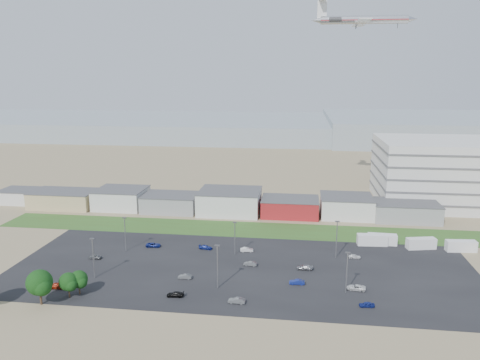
% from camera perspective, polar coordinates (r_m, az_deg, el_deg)
% --- Properties ---
extents(ground, '(700.00, 700.00, 0.00)m').
position_cam_1_polar(ground, '(106.39, -3.96, -14.78)').
color(ground, '#8D7D5A').
rests_on(ground, ground).
extents(parking_lot, '(120.00, 50.00, 0.01)m').
position_cam_1_polar(parking_lot, '(123.51, 0.23, -10.74)').
color(parking_lot, black).
rests_on(parking_lot, ground).
extents(grass_strip, '(160.00, 16.00, 0.02)m').
position_cam_1_polar(grass_strip, '(153.80, -0.10, -5.99)').
color(grass_strip, '#385620').
rests_on(grass_strip, ground).
extents(hills_backdrop, '(700.00, 200.00, 9.00)m').
position_cam_1_polar(hills_backdrop, '(410.52, 10.43, 6.05)').
color(hills_backdrop, gray).
rests_on(hills_backdrop, ground).
extents(building_row, '(170.00, 20.00, 8.00)m').
position_cam_1_polar(building_row, '(173.46, -4.84, -2.52)').
color(building_row, silver).
rests_on(building_row, ground).
extents(box_trailer_a, '(8.83, 3.32, 3.25)m').
position_cam_1_polar(box_trailer_a, '(144.58, 15.81, -7.02)').
color(box_trailer_a, silver).
rests_on(box_trailer_a, ground).
extents(box_trailer_b, '(8.47, 2.99, 3.14)m').
position_cam_1_polar(box_trailer_b, '(146.03, 16.95, -6.92)').
color(box_trailer_b, silver).
rests_on(box_trailer_b, ground).
extents(box_trailer_c, '(8.70, 4.36, 3.13)m').
position_cam_1_polar(box_trailer_c, '(146.20, 21.21, -7.22)').
color(box_trailer_c, silver).
rests_on(box_trailer_c, ground).
extents(box_trailer_d, '(8.53, 3.30, 3.13)m').
position_cam_1_polar(box_trailer_d, '(148.54, 25.34, -7.28)').
color(box_trailer_d, silver).
rests_on(box_trailer_d, ground).
extents(tree_mid, '(6.00, 6.00, 9.00)m').
position_cam_1_polar(tree_mid, '(112.58, -23.24, -11.70)').
color(tree_mid, black).
rests_on(tree_mid, ground).
extents(tree_right, '(4.45, 4.45, 6.68)m').
position_cam_1_polar(tree_right, '(113.98, -20.18, -11.78)').
color(tree_right, black).
rests_on(tree_right, ground).
extents(tree_near, '(4.32, 4.32, 6.48)m').
position_cam_1_polar(tree_near, '(114.81, -19.05, -11.57)').
color(tree_near, black).
rests_on(tree_near, ground).
extents(lightpole_front_l, '(1.21, 0.50, 10.26)m').
position_cam_1_polar(lightpole_front_l, '(121.78, -17.43, -9.09)').
color(lightpole_front_l, slate).
rests_on(lightpole_front_l, ground).
extents(lightpole_front_m, '(1.26, 0.52, 10.71)m').
position_cam_1_polar(lightpole_front_m, '(110.99, -2.76, -10.52)').
color(lightpole_front_m, slate).
rests_on(lightpole_front_m, ground).
extents(lightpole_front_r, '(1.16, 0.49, 9.90)m').
position_cam_1_polar(lightpole_front_r, '(111.51, 12.89, -10.95)').
color(lightpole_front_r, slate).
rests_on(lightpole_front_r, ground).
extents(lightpole_back_l, '(1.17, 0.49, 9.95)m').
position_cam_1_polar(lightpole_back_l, '(137.55, -13.82, -6.44)').
color(lightpole_back_l, slate).
rests_on(lightpole_back_l, ground).
extents(lightpole_back_m, '(1.11, 0.46, 9.46)m').
position_cam_1_polar(lightpole_back_m, '(131.11, -0.63, -7.12)').
color(lightpole_back_m, slate).
rests_on(lightpole_back_m, ground).
extents(lightpole_back_r, '(1.23, 0.51, 10.50)m').
position_cam_1_polar(lightpole_back_r, '(131.34, 11.69, -7.12)').
color(lightpole_back_r, slate).
rests_on(lightpole_back_r, ground).
extents(airliner, '(39.99, 27.45, 11.75)m').
position_cam_1_polar(airliner, '(193.92, 14.86, 18.37)').
color(airliner, silver).
extents(parked_car_0, '(4.56, 2.49, 1.21)m').
position_cam_1_polar(parked_car_0, '(115.14, 13.98, -12.60)').
color(parked_car_0, silver).
rests_on(parked_car_0, ground).
extents(parked_car_1, '(3.73, 1.43, 1.21)m').
position_cam_1_polar(parked_car_1, '(115.45, 6.95, -12.23)').
color(parked_car_1, navy).
rests_on(parked_car_1, ground).
extents(parked_car_2, '(3.38, 1.56, 1.12)m').
position_cam_1_polar(parked_car_2, '(108.05, 15.19, -14.43)').
color(parked_car_2, navy).
rests_on(parked_car_2, ground).
extents(parked_car_3, '(3.99, 1.78, 1.14)m').
position_cam_1_polar(parked_car_3, '(109.81, -7.90, -13.63)').
color(parked_car_3, black).
rests_on(parked_car_3, ground).
extents(parked_car_4, '(3.44, 1.25, 1.13)m').
position_cam_1_polar(parked_car_4, '(118.42, -6.72, -11.59)').
color(parked_car_4, '#595B5E').
rests_on(parked_car_4, ground).
extents(parked_car_5, '(3.61, 1.64, 1.20)m').
position_cam_1_polar(parked_car_5, '(135.42, -17.27, -8.92)').
color(parked_car_5, '#595B5E').
rests_on(parked_car_5, ground).
extents(parked_car_6, '(4.11, 2.09, 1.14)m').
position_cam_1_polar(parked_car_6, '(136.73, -4.21, -8.17)').
color(parked_car_6, navy).
rests_on(parked_car_6, ground).
extents(parked_car_7, '(3.69, 1.70, 1.17)m').
position_cam_1_polar(parked_car_7, '(125.10, 1.27, -10.15)').
color(parked_car_7, '#595B5E').
rests_on(parked_car_7, ground).
extents(parked_car_8, '(3.28, 1.33, 1.11)m').
position_cam_1_polar(parked_car_8, '(133.60, 13.79, -9.03)').
color(parked_car_8, silver).
rests_on(parked_car_8, ground).
extents(parked_car_9, '(4.48, 2.35, 1.20)m').
position_cam_1_polar(parked_car_9, '(140.35, -10.52, -7.79)').
color(parked_car_9, navy).
rests_on(parked_car_9, ground).
extents(parked_car_10, '(4.35, 1.98, 1.23)m').
position_cam_1_polar(parked_car_10, '(120.54, -21.31, -11.93)').
color(parked_car_10, maroon).
rests_on(parked_car_10, ground).
extents(parked_car_11, '(3.79, 1.73, 1.21)m').
position_cam_1_polar(parked_car_11, '(134.49, 0.84, -8.48)').
color(parked_car_11, silver).
rests_on(parked_car_11, ground).
extents(parked_car_12, '(4.26, 1.89, 1.22)m').
position_cam_1_polar(parked_car_12, '(123.72, 7.89, -10.52)').
color(parked_car_12, '#A5A5AA').
rests_on(parked_car_12, ground).
extents(parked_car_13, '(3.86, 1.50, 1.25)m').
position_cam_1_polar(parked_car_13, '(106.04, -0.41, -14.47)').
color(parked_car_13, '#595B5E').
rests_on(parked_car_13, ground).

